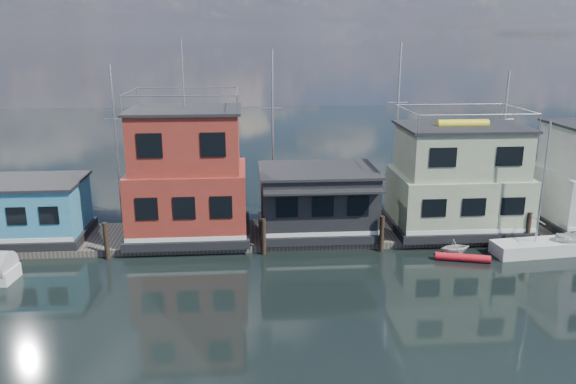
{
  "coord_description": "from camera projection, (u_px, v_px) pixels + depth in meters",
  "views": [
    {
      "loc": [
        -4.92,
        -21.6,
        12.49
      ],
      "look_at": [
        -2.36,
        12.0,
        3.0
      ],
      "focal_mm": 35.0,
      "sensor_mm": 36.0,
      "label": 1
    }
  ],
  "objects": [
    {
      "name": "ground",
      "position": [
        363.0,
        331.0,
        24.48
      ],
      "size": [
        160.0,
        160.0,
        0.0
      ],
      "primitive_type": "plane",
      "color": "black",
      "rests_on": "ground"
    },
    {
      "name": "dock",
      "position": [
        325.0,
        233.0,
        35.94
      ],
      "size": [
        48.0,
        5.0,
        0.4
      ],
      "primitive_type": "cube",
      "color": "#595147",
      "rests_on": "ground"
    },
    {
      "name": "houseboat_blue",
      "position": [
        32.0,
        210.0,
        34.08
      ],
      "size": [
        6.4,
        4.9,
        3.66
      ],
      "color": "black",
      "rests_on": "dock"
    },
    {
      "name": "houseboat_red",
      "position": [
        188.0,
        177.0,
        34.26
      ],
      "size": [
        7.4,
        5.9,
        11.86
      ],
      "color": "black",
      "rests_on": "dock"
    },
    {
      "name": "houseboat_dark",
      "position": [
        317.0,
        200.0,
        35.28
      ],
      "size": [
        7.4,
        6.1,
        4.06
      ],
      "color": "black",
      "rests_on": "dock"
    },
    {
      "name": "houseboat_green",
      "position": [
        458.0,
        180.0,
        35.65
      ],
      "size": [
        8.4,
        5.9,
        7.03
      ],
      "color": "black",
      "rests_on": "dock"
    },
    {
      "name": "pilings",
      "position": [
        326.0,
        235.0,
        32.98
      ],
      "size": [
        42.28,
        0.28,
        2.2
      ],
      "color": "#2D2116",
      "rests_on": "ground"
    },
    {
      "name": "background_masts",
      "position": [
        380.0,
        134.0,
        40.59
      ],
      "size": [
        36.4,
        0.16,
        12.0
      ],
      "color": "silver",
      "rests_on": "ground"
    },
    {
      "name": "dinghy_white",
      "position": [
        455.0,
        247.0,
        32.79
      ],
      "size": [
        2.08,
        1.87,
        0.98
      ],
      "primitive_type": "imported",
      "rotation": [
        0.0,
        0.0,
        1.72
      ],
      "color": "silver",
      "rests_on": "ground"
    },
    {
      "name": "red_kayak",
      "position": [
        463.0,
        258.0,
        31.96
      ],
      "size": [
        3.06,
        1.24,
        0.45
      ],
      "primitive_type": "cylinder",
      "rotation": [
        0.0,
        1.57,
        -0.27
      ],
      "color": "red",
      "rests_on": "ground"
    },
    {
      "name": "day_sailer",
      "position": [
        535.0,
        247.0,
        32.96
      ],
      "size": [
        5.12,
        2.15,
        7.85
      ],
      "rotation": [
        0.0,
        0.0,
        0.1
      ],
      "color": "silver",
      "rests_on": "ground"
    }
  ]
}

